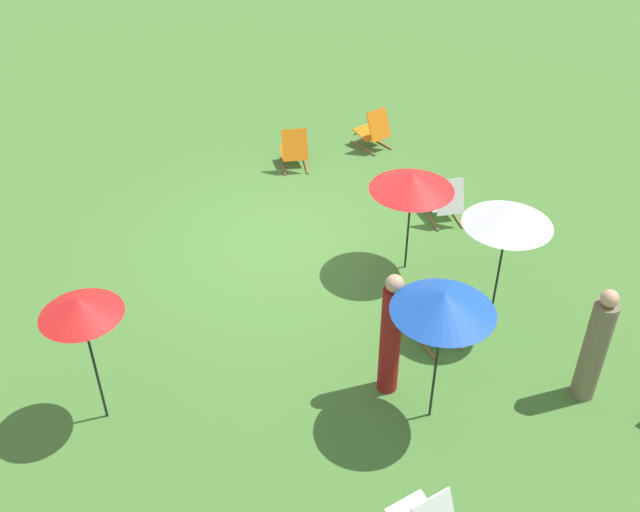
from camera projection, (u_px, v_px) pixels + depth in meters
ground_plane at (290, 242)px, 12.13m from camera, size 40.00×40.00×0.00m
deckchair_0 at (446, 202)px, 12.44m from camera, size 0.63×0.85×0.83m
deckchair_3 at (294, 150)px, 13.96m from camera, size 0.67×0.86×0.83m
deckchair_6 at (439, 320)px, 9.97m from camera, size 0.50×0.78×0.83m
deckchair_7 at (374, 131)px, 14.63m from camera, size 0.63×0.85×0.83m
umbrella_0 at (412, 181)px, 10.65m from camera, size 1.26×1.26×1.70m
umbrella_1 at (80, 307)px, 8.04m from camera, size 0.94×0.94×1.88m
umbrella_2 at (444, 303)px, 8.02m from camera, size 1.19×1.19×1.94m
umbrella_3 at (509, 215)px, 9.39m from camera, size 1.18×1.18×2.01m
person_0 at (595, 348)px, 8.91m from camera, size 0.42×0.42×1.68m
person_1 at (391, 336)px, 8.95m from camera, size 0.30×0.30×1.82m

